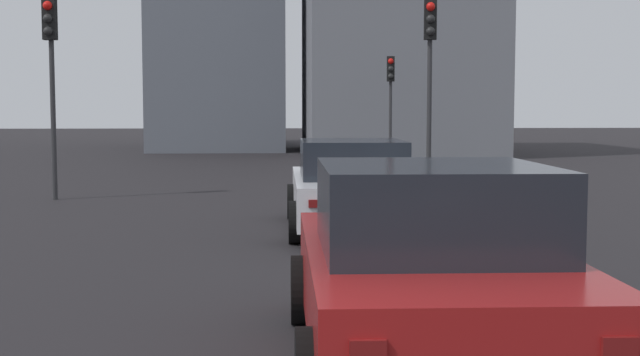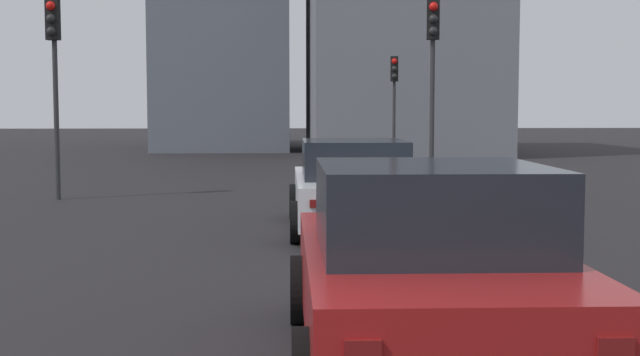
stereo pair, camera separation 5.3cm
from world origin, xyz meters
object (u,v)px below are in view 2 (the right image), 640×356
(car_white_left_lead, at_px, (353,187))
(traffic_light_far_left, at_px, (54,56))
(traffic_light_near_right, at_px, (394,86))
(traffic_light_near_left, at_px, (433,56))
(car_red_left_second, at_px, (427,270))

(car_white_left_lead, height_order, traffic_light_far_left, traffic_light_far_left)
(traffic_light_near_right, height_order, traffic_light_far_left, traffic_light_far_left)
(traffic_light_near_right, distance_m, traffic_light_far_left, 14.80)
(traffic_light_far_left, bearing_deg, traffic_light_near_right, 147.89)
(traffic_light_near_left, distance_m, traffic_light_far_left, 8.34)
(car_white_left_lead, height_order, traffic_light_near_left, traffic_light_near_left)
(traffic_light_near_left, xyz_separation_m, traffic_light_near_right, (11.40, -0.70, -0.40))
(car_red_left_second, relative_size, traffic_light_far_left, 0.96)
(traffic_light_near_left, height_order, traffic_light_far_left, traffic_light_near_left)
(traffic_light_far_left, bearing_deg, traffic_light_near_left, 97.71)
(car_red_left_second, height_order, traffic_light_near_right, traffic_light_near_right)
(car_white_left_lead, distance_m, traffic_light_near_right, 17.06)
(car_red_left_second, height_order, traffic_light_far_left, traffic_light_far_left)
(car_white_left_lead, xyz_separation_m, traffic_light_far_left, (4.97, 6.07, 2.41))
(car_red_left_second, bearing_deg, car_white_left_lead, 0.06)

